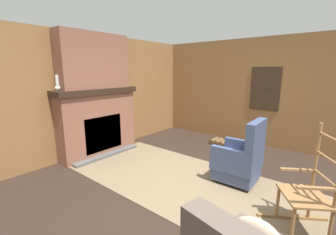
{
  "coord_description": "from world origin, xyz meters",
  "views": [
    {
      "loc": [
        1.43,
        -2.63,
        1.76
      ],
      "look_at": [
        -1.14,
        0.53,
        0.9
      ],
      "focal_mm": 24.0,
      "sensor_mm": 36.0,
      "label": 1
    }
  ],
  "objects_px": {
    "oil_lamp_vase": "(57,85)",
    "storage_case": "(107,84)",
    "rocking_chair": "(308,198)",
    "firewood_stack": "(219,141)",
    "armchair": "(240,160)"
  },
  "relations": [
    {
      "from": "oil_lamp_vase",
      "to": "storage_case",
      "type": "height_order",
      "value": "oil_lamp_vase"
    },
    {
      "from": "rocking_chair",
      "to": "oil_lamp_vase",
      "type": "xyz_separation_m",
      "value": [
        -3.85,
        -0.77,
        1.09
      ]
    },
    {
      "from": "rocking_chair",
      "to": "firewood_stack",
      "type": "height_order",
      "value": "rocking_chair"
    },
    {
      "from": "rocking_chair",
      "to": "firewood_stack",
      "type": "relative_size",
      "value": 3.32
    },
    {
      "from": "oil_lamp_vase",
      "to": "storage_case",
      "type": "relative_size",
      "value": 1.23
    },
    {
      "from": "armchair",
      "to": "rocking_chair",
      "type": "distance_m",
      "value": 1.19
    },
    {
      "from": "firewood_stack",
      "to": "oil_lamp_vase",
      "type": "xyz_separation_m",
      "value": [
        -1.73,
        -2.95,
        1.44
      ]
    },
    {
      "from": "storage_case",
      "to": "armchair",
      "type": "bearing_deg",
      "value": 7.04
    },
    {
      "from": "rocking_chair",
      "to": "firewood_stack",
      "type": "xyz_separation_m",
      "value": [
        -2.13,
        2.19,
        -0.35
      ]
    },
    {
      "from": "armchair",
      "to": "storage_case",
      "type": "xyz_separation_m",
      "value": [
        -2.85,
        -0.35,
        1.11
      ]
    },
    {
      "from": "oil_lamp_vase",
      "to": "storage_case",
      "type": "distance_m",
      "value": 1.06
    },
    {
      "from": "storage_case",
      "to": "firewood_stack",
      "type": "bearing_deg",
      "value": 47.65
    },
    {
      "from": "firewood_stack",
      "to": "rocking_chair",
      "type": "bearing_deg",
      "value": -45.8
    },
    {
      "from": "armchair",
      "to": "oil_lamp_vase",
      "type": "height_order",
      "value": "oil_lamp_vase"
    },
    {
      "from": "firewood_stack",
      "to": "oil_lamp_vase",
      "type": "bearing_deg",
      "value": -120.29
    }
  ]
}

